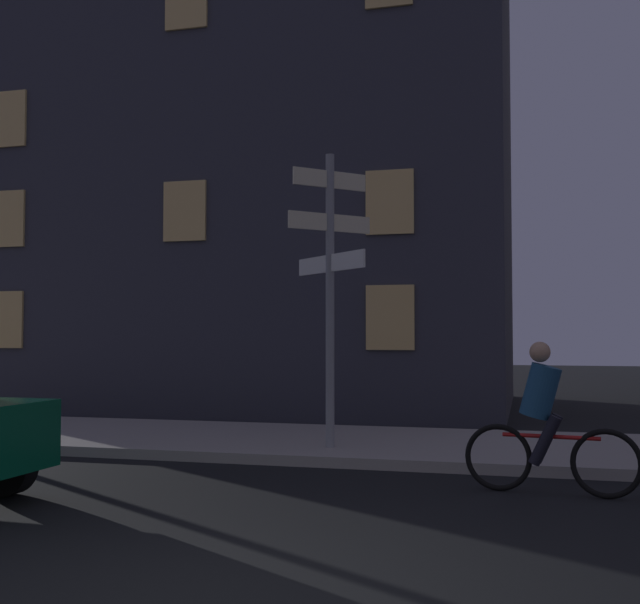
% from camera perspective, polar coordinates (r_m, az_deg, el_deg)
% --- Properties ---
extents(sidewalk_kerb, '(40.00, 3.45, 0.14)m').
position_cam_1_polar(sidewalk_kerb, '(11.63, 5.31, -10.35)').
color(sidewalk_kerb, '#9E9991').
rests_on(sidewalk_kerb, ground_plane).
extents(signpost, '(1.25, 1.25, 4.06)m').
position_cam_1_polar(signpost, '(10.85, 0.73, 1.99)').
color(signpost, gray).
rests_on(signpost, sidewalk_kerb).
extents(cyclist, '(1.81, 0.38, 1.61)m').
position_cam_1_polar(cyclist, '(8.71, 16.09, -8.47)').
color(cyclist, black).
rests_on(cyclist, ground_plane).
extents(building_left_block, '(12.37, 7.76, 15.85)m').
position_cam_1_polar(building_left_block, '(20.29, -5.00, 15.55)').
color(building_left_block, '#383842').
rests_on(building_left_block, ground_plane).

